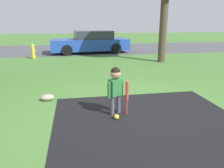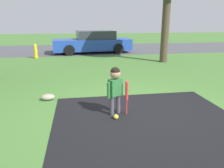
% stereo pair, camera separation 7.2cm
% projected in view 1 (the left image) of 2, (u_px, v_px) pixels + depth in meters
% --- Properties ---
extents(ground_plane, '(60.00, 60.00, 0.00)m').
position_uv_depth(ground_plane, '(136.00, 110.00, 4.67)').
color(ground_plane, '#477533').
extents(street_strip, '(40.00, 6.00, 0.01)m').
position_uv_depth(street_strip, '(92.00, 49.00, 14.87)').
color(street_strip, '#4C4C51').
rests_on(street_strip, ground).
extents(child, '(0.36, 0.26, 0.98)m').
position_uv_depth(child, '(116.00, 84.00, 4.32)').
color(child, '#4C4751').
rests_on(child, ground).
extents(baseball_bat, '(0.06, 0.06, 0.71)m').
position_uv_depth(baseball_bat, '(127.00, 93.00, 4.35)').
color(baseball_bat, red).
rests_on(baseball_bat, ground).
extents(sports_ball, '(0.10, 0.10, 0.10)m').
position_uv_depth(sports_ball, '(117.00, 117.00, 4.24)').
color(sports_ball, yellow).
rests_on(sports_ball, ground).
extents(fire_hydrant, '(0.22, 0.20, 0.74)m').
position_uv_depth(fire_hydrant, '(33.00, 52.00, 10.94)').
color(fire_hydrant, yellow).
rests_on(fire_hydrant, ground).
extents(parked_car, '(4.67, 2.24, 1.28)m').
position_uv_depth(parked_car, '(90.00, 42.00, 12.98)').
color(parked_car, '#2347AD').
rests_on(parked_car, ground).
extents(edging_rock, '(0.33, 0.23, 0.15)m').
position_uv_depth(edging_rock, '(47.00, 97.00, 5.23)').
color(edging_rock, '#9E937F').
rests_on(edging_rock, ground).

